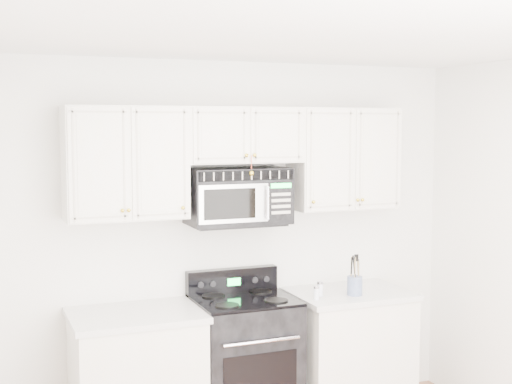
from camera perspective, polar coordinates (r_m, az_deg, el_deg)
room at (r=3.68m, az=7.67°, el=-7.95°), size 3.51×3.51×2.61m
base_cabinet_right at (r=5.50m, az=7.40°, el=-12.87°), size 0.86×0.65×0.92m
range at (r=5.17m, az=-0.94°, el=-13.37°), size 0.69×0.63×1.10m
upper_cabinets at (r=5.02m, az=-1.22°, el=2.97°), size 2.44×0.37×0.75m
microwave at (r=5.01m, az=-1.44°, el=-0.31°), size 0.71×0.41×0.39m
utensil_crock at (r=5.23m, az=7.91°, el=-7.34°), size 0.11×0.11×0.29m
shaker_salt at (r=5.07m, az=4.85°, el=-8.04°), size 0.04×0.04×0.10m
shaker_pepper at (r=5.18m, az=5.13°, el=-7.71°), size 0.04×0.04×0.10m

